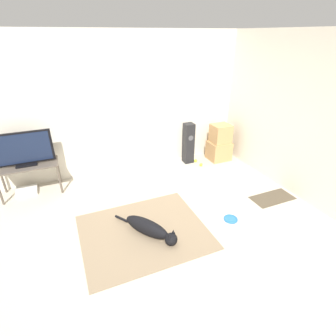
% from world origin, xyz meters
% --- Properties ---
extents(ground_plane, '(12.00, 12.00, 0.00)m').
position_xyz_m(ground_plane, '(0.00, 0.00, 0.00)').
color(ground_plane, '#BCB29E').
extents(wall_back, '(8.00, 0.06, 2.55)m').
position_xyz_m(wall_back, '(0.00, 2.10, 1.27)').
color(wall_back, silver).
rests_on(wall_back, ground_plane).
extents(wall_right, '(0.06, 8.00, 2.55)m').
position_xyz_m(wall_right, '(2.60, 0.00, 1.27)').
color(wall_right, silver).
rests_on(wall_right, ground_plane).
extents(area_rug, '(1.70, 1.44, 0.01)m').
position_xyz_m(area_rug, '(-0.11, 0.06, 0.01)').
color(area_rug, '#847056').
rests_on(area_rug, ground_plane).
extents(dog, '(0.64, 0.90, 0.23)m').
position_xyz_m(dog, '(-0.06, -0.04, 0.12)').
color(dog, black).
rests_on(dog, area_rug).
extents(frisbee, '(0.21, 0.21, 0.03)m').
position_xyz_m(frisbee, '(1.16, -0.19, 0.01)').
color(frisbee, blue).
rests_on(frisbee, ground_plane).
extents(cardboard_box_lower, '(0.44, 0.41, 0.39)m').
position_xyz_m(cardboard_box_lower, '(2.15, 1.69, 0.20)').
color(cardboard_box_lower, tan).
rests_on(cardboard_box_lower, ground_plane).
extents(cardboard_box_upper, '(0.38, 0.35, 0.39)m').
position_xyz_m(cardboard_box_upper, '(2.16, 1.68, 0.59)').
color(cardboard_box_upper, tan).
rests_on(cardboard_box_upper, cardboard_box_lower).
extents(floor_speaker, '(0.20, 0.20, 0.85)m').
position_xyz_m(floor_speaker, '(1.47, 1.82, 0.43)').
color(floor_speaker, black).
rests_on(floor_speaker, ground_plane).
extents(tv_stand, '(0.95, 0.46, 0.54)m').
position_xyz_m(tv_stand, '(-1.54, 1.78, 0.46)').
color(tv_stand, brown).
rests_on(tv_stand, ground_plane).
extents(tv, '(0.91, 0.20, 0.56)m').
position_xyz_m(tv, '(-1.54, 1.78, 0.81)').
color(tv, black).
rests_on(tv, tv_stand).
extents(tennis_ball_by_boxes, '(0.07, 0.07, 0.07)m').
position_xyz_m(tennis_ball_by_boxes, '(1.62, 1.74, 0.03)').
color(tennis_ball_by_boxes, '#C6E033').
rests_on(tennis_ball_by_boxes, ground_plane).
extents(tennis_ball_near_speaker, '(0.07, 0.07, 0.07)m').
position_xyz_m(tennis_ball_near_speaker, '(1.63, 1.52, 0.03)').
color(tennis_ball_near_speaker, '#C6E033').
rests_on(tennis_ball_near_speaker, ground_plane).
extents(game_console, '(0.33, 0.28, 0.08)m').
position_xyz_m(game_console, '(-1.66, 1.81, 0.04)').
color(game_console, white).
rests_on(game_console, ground_plane).
extents(door_mat, '(0.73, 0.37, 0.01)m').
position_xyz_m(door_mat, '(2.15, 0.01, 0.00)').
color(door_mat, '#4C4233').
rests_on(door_mat, ground_plane).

